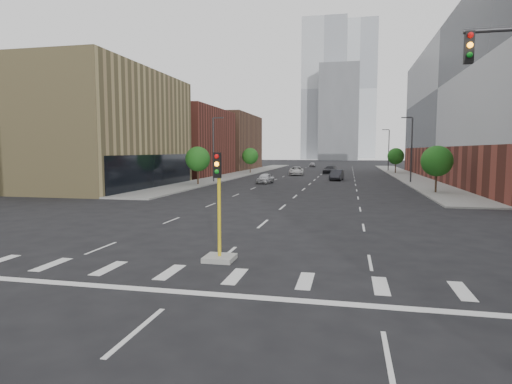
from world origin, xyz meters
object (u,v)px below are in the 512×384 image
(car_near_left, at_px, (265,178))
(car_far_left, at_px, (296,171))
(median_traffic_signal, at_px, (219,237))
(car_deep_right, at_px, (330,170))
(car_distant, at_px, (312,164))
(car_mid_right, at_px, (337,175))

(car_near_left, xyz_separation_m, car_far_left, (1.77, 20.81, 0.07))
(median_traffic_signal, height_order, car_deep_right, median_traffic_signal)
(car_distant, bearing_deg, car_far_left, -92.57)
(car_far_left, relative_size, car_distant, 1.38)
(car_far_left, relative_size, car_deep_right, 1.05)
(car_mid_right, distance_m, car_far_left, 14.49)
(median_traffic_signal, xyz_separation_m, car_mid_right, (3.31, 49.43, -0.17))
(car_far_left, bearing_deg, car_mid_right, -64.41)
(car_near_left, bearing_deg, car_mid_right, 49.48)
(car_mid_right, bearing_deg, median_traffic_signal, -88.51)
(car_mid_right, bearing_deg, car_deep_right, 100.77)
(car_near_left, xyz_separation_m, car_distant, (1.29, 61.41, -0.01))
(car_far_left, bearing_deg, median_traffic_signal, -92.13)
(car_near_left, height_order, car_distant, car_near_left)
(median_traffic_signal, height_order, car_far_left, median_traffic_signal)
(car_deep_right, bearing_deg, car_near_left, -97.74)
(car_far_left, bearing_deg, car_deep_right, 40.84)
(car_near_left, bearing_deg, car_distant, 96.19)
(car_near_left, relative_size, car_far_left, 0.74)
(car_deep_right, bearing_deg, car_far_left, -125.07)
(car_far_left, xyz_separation_m, car_deep_right, (5.84, 6.26, -0.01))
(car_distant, bearing_deg, car_mid_right, -84.54)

